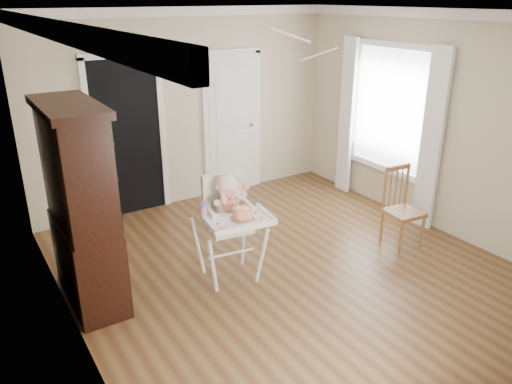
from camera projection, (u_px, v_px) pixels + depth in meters
floor at (290, 270)px, 5.53m from camera, size 5.00×5.00×0.00m
ceiling at (297, 12)px, 4.54m from camera, size 5.00×5.00×0.00m
wall_back at (188, 109)px, 7.00m from camera, size 4.50×0.00×4.50m
wall_left at (62, 199)px, 3.92m from camera, size 0.00×5.00×5.00m
wall_right at (440, 125)px, 6.15m from camera, size 0.00×5.00×5.00m
crown_molding at (297, 19)px, 4.56m from camera, size 4.50×5.00×0.12m
doorway at (128, 135)px, 6.63m from camera, size 1.06×0.05×2.22m
closet_door at (232, 125)px, 7.45m from camera, size 0.96×0.09×2.13m
window_right at (388, 118)px, 6.77m from camera, size 0.13×1.84×2.30m
high_chair at (229, 217)px, 5.13m from camera, size 0.75×0.90×1.15m
baby at (228, 201)px, 5.09m from camera, size 0.34×0.28×0.53m
cake at (242, 213)px, 4.86m from camera, size 0.24×0.24×0.11m
sippy_cup at (203, 210)px, 4.88m from camera, size 0.08×0.08×0.19m
china_cabinet at (82, 207)px, 4.67m from camera, size 0.52×1.17×1.98m
dining_chair at (402, 210)px, 5.96m from camera, size 0.43×0.43×0.97m
streamer at (290, 35)px, 5.47m from camera, size 0.27×0.44×0.15m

